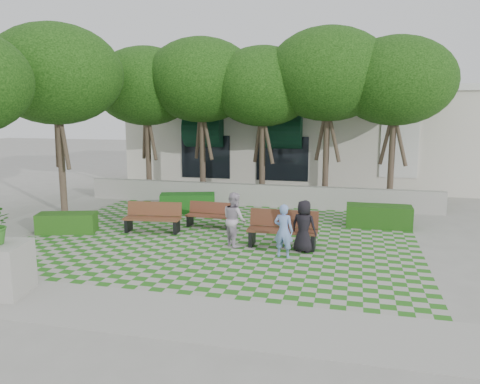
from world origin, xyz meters
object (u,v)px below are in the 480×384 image
(bench_east, at_px, (283,230))
(person_dark, at_px, (304,226))
(bench_mid, at_px, (210,215))
(hedge_east, at_px, (379,216))
(bench_west, at_px, (153,218))
(person_white, at_px, (234,219))
(hedge_west, at_px, (67,223))
(hedge_midleft, at_px, (188,203))
(person_blue, at_px, (283,231))

(bench_east, distance_m, person_dark, 0.78)
(bench_east, xyz_separation_m, bench_mid, (-2.82, 1.77, -0.11))
(bench_mid, xyz_separation_m, person_dark, (3.47, -2.13, 0.34))
(bench_mid, distance_m, hedge_east, 5.83)
(bench_mid, relative_size, bench_west, 0.85)
(person_white, bearing_deg, person_dark, -134.36)
(bench_mid, height_order, person_dark, person_dark)
(bench_mid, distance_m, person_white, 2.47)
(hedge_east, height_order, hedge_west, hedge_east)
(bench_mid, bearing_deg, person_white, -52.14)
(person_white, bearing_deg, hedge_midleft, -4.19)
(bench_west, xyz_separation_m, hedge_west, (-2.71, -0.78, -0.14))
(hedge_midleft, height_order, hedge_west, hedge_midleft)
(bench_west, relative_size, hedge_west, 1.03)
(person_dark, distance_m, person_white, 2.07)
(person_blue, height_order, person_white, person_white)
(hedge_midleft, height_order, person_white, person_white)
(person_blue, bearing_deg, bench_west, -11.16)
(person_dark, bearing_deg, bench_east, -13.37)
(bench_east, bearing_deg, hedge_west, -179.54)
(hedge_midleft, height_order, person_dark, person_dark)
(hedge_east, bearing_deg, person_dark, -122.26)
(bench_east, xyz_separation_m, bench_west, (-4.44, 0.67, -0.05))
(bench_west, relative_size, person_white, 1.19)
(hedge_east, relative_size, person_dark, 1.46)
(bench_mid, bearing_deg, bench_west, -143.03)
(hedge_east, xyz_separation_m, hedge_midleft, (-7.21, 0.65, -0.01))
(person_dark, bearing_deg, bench_mid, -16.17)
(hedge_midleft, xyz_separation_m, person_white, (2.95, -3.99, 0.43))
(hedge_east, relative_size, hedge_west, 1.17)
(bench_mid, xyz_separation_m, hedge_east, (5.67, 1.35, -0.03))
(bench_east, xyz_separation_m, person_white, (-1.41, -0.22, 0.29))
(bench_east, relative_size, hedge_west, 1.10)
(person_blue, distance_m, person_white, 1.76)
(person_white, bearing_deg, person_blue, -156.35)
(bench_mid, relative_size, hedge_midleft, 0.77)
(hedge_midleft, bearing_deg, bench_west, -91.35)
(person_blue, bearing_deg, hedge_west, 1.77)
(person_blue, relative_size, person_dark, 0.99)
(bench_east, distance_m, bench_west, 4.49)
(hedge_midleft, distance_m, person_white, 4.99)
(hedge_east, bearing_deg, bench_west, -161.36)
(bench_mid, relative_size, person_dark, 1.09)
(bench_east, bearing_deg, bench_mid, 147.42)
(hedge_east, distance_m, person_dark, 4.13)
(person_blue, relative_size, person_white, 0.92)
(bench_east, distance_m, person_blue, 1.02)
(hedge_midleft, bearing_deg, hedge_west, -125.65)
(hedge_east, xyz_separation_m, person_blue, (-2.68, -4.11, 0.36))
(hedge_midleft, xyz_separation_m, person_dark, (5.02, -4.13, 0.38))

